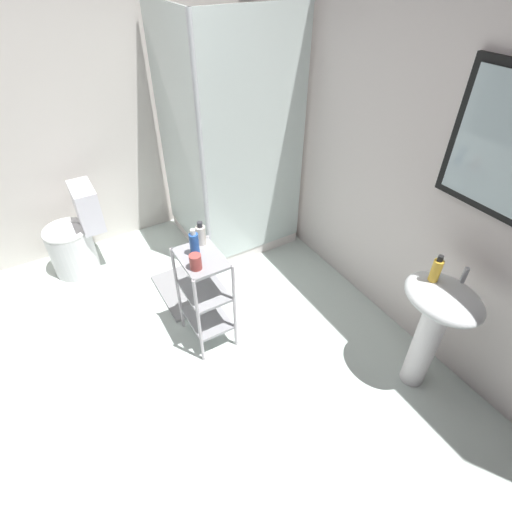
# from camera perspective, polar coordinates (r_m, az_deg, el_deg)

# --- Properties ---
(ground_plane) EXTENTS (4.20, 4.20, 0.02)m
(ground_plane) POSITION_cam_1_polar(r_m,az_deg,el_deg) (2.84, -14.68, -17.67)
(ground_plane) COLOR silver
(wall_back) EXTENTS (4.20, 0.14, 2.50)m
(wall_back) POSITION_cam_1_polar(r_m,az_deg,el_deg) (2.81, 19.53, 14.57)
(wall_back) COLOR silver
(wall_back) RESTS_ON ground_plane
(wall_left) EXTENTS (0.10, 4.20, 2.50)m
(wall_left) POSITION_cam_1_polar(r_m,az_deg,el_deg) (3.66, -27.87, 17.74)
(wall_left) COLOR silver
(wall_left) RESTS_ON ground_plane
(shower_stall) EXTENTS (0.92, 0.92, 2.00)m
(shower_stall) POSITION_cam_1_polar(r_m,az_deg,el_deg) (3.66, -4.20, 8.34)
(shower_stall) COLOR white
(shower_stall) RESTS_ON ground_plane
(pedestal_sink) EXTENTS (0.46, 0.37, 0.81)m
(pedestal_sink) POSITION_cam_1_polar(r_m,az_deg,el_deg) (2.55, 24.33, -8.16)
(pedestal_sink) COLOR white
(pedestal_sink) RESTS_ON ground_plane
(sink_faucet) EXTENTS (0.03, 0.03, 0.10)m
(sink_faucet) POSITION_cam_1_polar(r_m,az_deg,el_deg) (2.46, 27.74, -2.45)
(sink_faucet) COLOR silver
(sink_faucet) RESTS_ON pedestal_sink
(toilet) EXTENTS (0.37, 0.49, 0.76)m
(toilet) POSITION_cam_1_polar(r_m,az_deg,el_deg) (3.71, -24.46, 2.33)
(toilet) COLOR white
(toilet) RESTS_ON ground_plane
(storage_cart) EXTENTS (0.38, 0.28, 0.74)m
(storage_cart) POSITION_cam_1_polar(r_m,az_deg,el_deg) (2.72, -7.36, -5.14)
(storage_cart) COLOR silver
(storage_cart) RESTS_ON ground_plane
(hand_soap_bottle) EXTENTS (0.05, 0.05, 0.17)m
(hand_soap_bottle) POSITION_cam_1_polar(r_m,az_deg,el_deg) (2.39, 24.45, -1.80)
(hand_soap_bottle) COLOR gold
(hand_soap_bottle) RESTS_ON pedestal_sink
(lotion_bottle_white) EXTENTS (0.06, 0.06, 0.17)m
(lotion_bottle_white) POSITION_cam_1_polar(r_m,az_deg,el_deg) (2.59, -7.92, 3.08)
(lotion_bottle_white) COLOR white
(lotion_bottle_white) RESTS_ON storage_cart
(shampoo_bottle_blue) EXTENTS (0.06, 0.06, 0.19)m
(shampoo_bottle_blue) POSITION_cam_1_polar(r_m,az_deg,el_deg) (2.49, -8.85, 1.74)
(shampoo_bottle_blue) COLOR #2857B1
(shampoo_bottle_blue) RESTS_ON storage_cart
(rinse_cup) EXTENTS (0.07, 0.07, 0.10)m
(rinse_cup) POSITION_cam_1_polar(r_m,az_deg,el_deg) (2.41, -8.67, -0.83)
(rinse_cup) COLOR #B24742
(rinse_cup) RESTS_ON storage_cart
(bath_mat) EXTENTS (0.60, 0.40, 0.02)m
(bath_mat) POSITION_cam_1_polar(r_m,az_deg,el_deg) (3.38, -10.06, -4.78)
(bath_mat) COLOR gray
(bath_mat) RESTS_ON ground_plane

